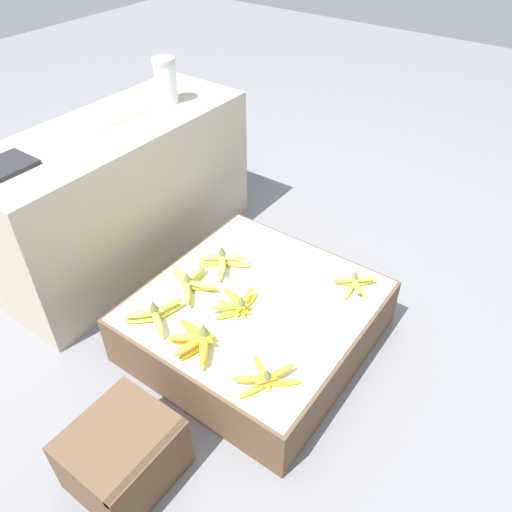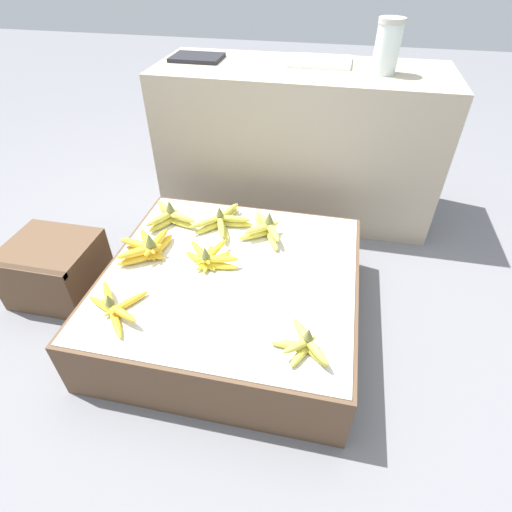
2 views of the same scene
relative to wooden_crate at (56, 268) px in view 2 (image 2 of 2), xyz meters
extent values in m
plane|color=slate|center=(0.75, 0.00, -0.12)|extent=(10.00, 10.00, 0.00)
cube|color=brown|center=(0.75, 0.00, 0.00)|extent=(0.92, 0.89, 0.24)
cube|color=silver|center=(0.75, 0.00, 0.12)|extent=(0.89, 0.86, 0.00)
cube|color=tan|center=(0.88, 0.90, 0.24)|extent=(1.36, 0.52, 0.72)
cube|color=brown|center=(0.00, 0.00, 0.00)|extent=(0.34, 0.31, 0.25)
cube|color=#402E20|center=(0.00, -0.14, 0.11)|extent=(0.34, 0.02, 0.02)
ellipsoid|color=gold|center=(0.46, -0.31, 0.13)|extent=(0.12, 0.14, 0.02)
ellipsoid|color=gold|center=(0.46, -0.24, 0.13)|extent=(0.11, 0.15, 0.02)
ellipsoid|color=gold|center=(0.40, -0.27, 0.13)|extent=(0.16, 0.08, 0.02)
ellipsoid|color=gold|center=(0.47, -0.29, 0.16)|extent=(0.16, 0.08, 0.02)
ellipsoid|color=gold|center=(0.41, -0.25, 0.16)|extent=(0.12, 0.14, 0.02)
cone|color=olive|center=(0.43, -0.28, 0.19)|extent=(0.03, 0.03, 0.04)
ellipsoid|color=gold|center=(1.05, -0.26, 0.13)|extent=(0.06, 0.12, 0.03)
ellipsoid|color=gold|center=(1.01, -0.29, 0.13)|extent=(0.12, 0.04, 0.03)
ellipsoid|color=gold|center=(1.05, -0.32, 0.13)|extent=(0.07, 0.12, 0.03)
ellipsoid|color=gold|center=(1.08, -0.31, 0.13)|extent=(0.10, 0.10, 0.03)
ellipsoid|color=gold|center=(1.04, -0.26, 0.16)|extent=(0.08, 0.11, 0.03)
ellipsoid|color=gold|center=(1.04, -0.31, 0.16)|extent=(0.10, 0.10, 0.03)
ellipsoid|color=gold|center=(1.09, -0.32, 0.16)|extent=(0.10, 0.10, 0.03)
cone|color=olive|center=(1.06, -0.29, 0.19)|extent=(0.03, 0.03, 0.04)
ellipsoid|color=gold|center=(0.46, 0.06, 0.14)|extent=(0.06, 0.17, 0.03)
ellipsoid|color=gold|center=(0.42, 0.06, 0.14)|extent=(0.12, 0.16, 0.03)
ellipsoid|color=gold|center=(0.41, 0.02, 0.14)|extent=(0.17, 0.06, 0.03)
ellipsoid|color=gold|center=(0.41, -0.02, 0.14)|extent=(0.15, 0.13, 0.03)
ellipsoid|color=gold|center=(0.45, 0.05, 0.17)|extent=(0.05, 0.17, 0.03)
ellipsoid|color=gold|center=(0.41, 0.05, 0.17)|extent=(0.13, 0.15, 0.03)
ellipsoid|color=gold|center=(0.39, 0.02, 0.17)|extent=(0.17, 0.07, 0.03)
ellipsoid|color=gold|center=(0.41, -0.01, 0.17)|extent=(0.15, 0.13, 0.03)
cone|color=olive|center=(0.45, 0.01, 0.21)|extent=(0.04, 0.04, 0.05)
ellipsoid|color=yellow|center=(0.70, 0.00, 0.13)|extent=(0.16, 0.04, 0.03)
ellipsoid|color=yellow|center=(0.68, 0.03, 0.13)|extent=(0.12, 0.14, 0.03)
ellipsoid|color=yellow|center=(0.66, 0.04, 0.13)|extent=(0.05, 0.16, 0.03)
ellipsoid|color=yellow|center=(0.63, 0.02, 0.13)|extent=(0.15, 0.10, 0.03)
ellipsoid|color=yellow|center=(0.70, 0.01, 0.16)|extent=(0.16, 0.06, 0.03)
ellipsoid|color=yellow|center=(0.68, 0.05, 0.16)|extent=(0.07, 0.16, 0.03)
ellipsoid|color=yellow|center=(0.63, 0.04, 0.16)|extent=(0.13, 0.13, 0.03)
cone|color=olive|center=(0.66, 0.00, 0.19)|extent=(0.03, 0.03, 0.04)
ellipsoid|color=gold|center=(0.40, 0.28, 0.14)|extent=(0.14, 0.13, 0.03)
ellipsoid|color=gold|center=(0.41, 0.22, 0.14)|extent=(0.11, 0.15, 0.03)
ellipsoid|color=gold|center=(0.47, 0.24, 0.14)|extent=(0.16, 0.08, 0.03)
ellipsoid|color=gold|center=(0.40, 0.28, 0.17)|extent=(0.14, 0.13, 0.03)
ellipsoid|color=gold|center=(0.41, 0.21, 0.17)|extent=(0.11, 0.15, 0.03)
ellipsoid|color=gold|center=(0.47, 0.24, 0.17)|extent=(0.16, 0.08, 0.03)
cone|color=olive|center=(0.43, 0.25, 0.20)|extent=(0.04, 0.04, 0.05)
ellipsoid|color=gold|center=(0.61, 0.23, 0.13)|extent=(0.12, 0.13, 0.03)
ellipsoid|color=gold|center=(0.66, 0.23, 0.13)|extent=(0.10, 0.15, 0.03)
ellipsoid|color=gold|center=(0.70, 0.28, 0.13)|extent=(0.16, 0.05, 0.03)
ellipsoid|color=gold|center=(0.66, 0.33, 0.13)|extent=(0.07, 0.15, 0.03)
ellipsoid|color=gold|center=(0.59, 0.23, 0.16)|extent=(0.13, 0.12, 0.03)
ellipsoid|color=gold|center=(0.66, 0.21, 0.16)|extent=(0.08, 0.15, 0.03)
ellipsoid|color=gold|center=(0.69, 0.27, 0.16)|extent=(0.15, 0.04, 0.03)
ellipsoid|color=gold|center=(0.66, 0.32, 0.16)|extent=(0.08, 0.15, 0.03)
cone|color=olive|center=(0.64, 0.27, 0.20)|extent=(0.03, 0.03, 0.04)
ellipsoid|color=#DBCC4C|center=(0.82, 0.28, 0.14)|extent=(0.13, 0.14, 0.03)
ellipsoid|color=#DBCC4C|center=(0.80, 0.22, 0.14)|extent=(0.15, 0.11, 0.03)
ellipsoid|color=#DBCC4C|center=(0.87, 0.21, 0.14)|extent=(0.09, 0.15, 0.03)
ellipsoid|color=#DBCC4C|center=(0.83, 0.27, 0.17)|extent=(0.12, 0.14, 0.03)
ellipsoid|color=#DBCC4C|center=(0.82, 0.23, 0.17)|extent=(0.14, 0.12, 0.03)
ellipsoid|color=#DBCC4C|center=(0.86, 0.22, 0.17)|extent=(0.10, 0.15, 0.03)
cone|color=olive|center=(0.85, 0.25, 0.21)|extent=(0.04, 0.04, 0.05)
cylinder|color=silver|center=(1.22, 0.87, 0.69)|extent=(0.11, 0.11, 0.19)
cylinder|color=#B7B2A8|center=(1.22, 0.87, 0.80)|extent=(0.11, 0.11, 0.02)
cube|color=white|center=(0.95, 0.98, 0.61)|extent=(0.28, 0.22, 0.02)
cube|color=#232328|center=(0.36, 0.93, 0.61)|extent=(0.24, 0.18, 0.02)
camera|label=1|loc=(-0.44, -0.87, 1.56)|focal=35.00mm
camera|label=2|loc=(1.06, -1.04, 1.09)|focal=28.00mm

